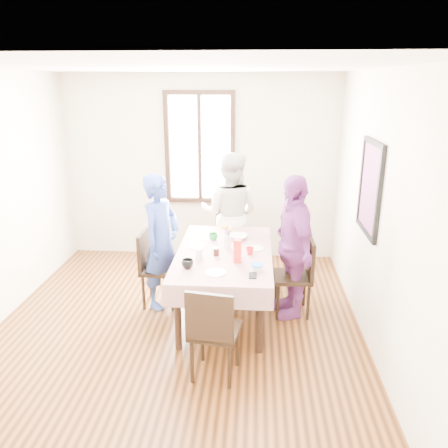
{
  "coord_description": "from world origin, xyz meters",
  "views": [
    {
      "loc": [
        0.82,
        -4.17,
        2.58
      ],
      "look_at": [
        0.49,
        0.39,
        1.1
      ],
      "focal_mm": 35.54,
      "sensor_mm": 36.0,
      "label": 1
    }
  ],
  "objects_px": {
    "chair_near": "(215,330)",
    "person_right": "(292,247)",
    "chair_far": "(230,242)",
    "person_left": "(161,242)",
    "dining_table": "(224,283)",
    "person_far": "(230,215)",
    "chair_right": "(292,277)",
    "chair_left": "(160,269)"
  },
  "relations": [
    {
      "from": "chair_near",
      "to": "person_right",
      "type": "bearing_deg",
      "value": 67.13
    },
    {
      "from": "chair_far",
      "to": "person_left",
      "type": "xyz_separation_m",
      "value": [
        -0.76,
        -0.99,
        0.34
      ]
    },
    {
      "from": "dining_table",
      "to": "person_far",
      "type": "height_order",
      "value": "person_far"
    },
    {
      "from": "dining_table",
      "to": "person_left",
      "type": "distance_m",
      "value": 0.88
    },
    {
      "from": "chair_right",
      "to": "person_left",
      "type": "distance_m",
      "value": 1.57
    },
    {
      "from": "dining_table",
      "to": "person_right",
      "type": "relative_size",
      "value": 1.02
    },
    {
      "from": "chair_near",
      "to": "chair_right",
      "type": "bearing_deg",
      "value": 66.43
    },
    {
      "from": "chair_left",
      "to": "person_left",
      "type": "xyz_separation_m",
      "value": [
        0.02,
        0.0,
        0.34
      ]
    },
    {
      "from": "chair_right",
      "to": "person_left",
      "type": "relative_size",
      "value": 0.57
    },
    {
      "from": "chair_far",
      "to": "person_far",
      "type": "bearing_deg",
      "value": 87.23
    },
    {
      "from": "dining_table",
      "to": "chair_right",
      "type": "height_order",
      "value": "chair_right"
    },
    {
      "from": "chair_far",
      "to": "person_left",
      "type": "distance_m",
      "value": 1.29
    },
    {
      "from": "dining_table",
      "to": "chair_near",
      "type": "xyz_separation_m",
      "value": [
        0.0,
        -1.15,
        0.08
      ]
    },
    {
      "from": "person_right",
      "to": "chair_near",
      "type": "bearing_deg",
      "value": -46.42
    },
    {
      "from": "chair_far",
      "to": "person_far",
      "type": "distance_m",
      "value": 0.4
    },
    {
      "from": "person_left",
      "to": "person_right",
      "type": "relative_size",
      "value": 0.97
    },
    {
      "from": "chair_left",
      "to": "chair_near",
      "type": "height_order",
      "value": "same"
    },
    {
      "from": "chair_far",
      "to": "dining_table",
      "type": "bearing_deg",
      "value": 87.23
    },
    {
      "from": "person_right",
      "to": "dining_table",
      "type": "bearing_deg",
      "value": -100.31
    },
    {
      "from": "person_right",
      "to": "person_left",
      "type": "bearing_deg",
      "value": -108.23
    },
    {
      "from": "dining_table",
      "to": "person_right",
      "type": "distance_m",
      "value": 0.88
    },
    {
      "from": "person_far",
      "to": "person_right",
      "type": "bearing_deg",
      "value": 135.99
    },
    {
      "from": "chair_left",
      "to": "chair_right",
      "type": "bearing_deg",
      "value": 87.11
    },
    {
      "from": "dining_table",
      "to": "chair_far",
      "type": "xyz_separation_m",
      "value": [
        0.0,
        1.15,
        0.08
      ]
    },
    {
      "from": "dining_table",
      "to": "person_left",
      "type": "bearing_deg",
      "value": 168.27
    },
    {
      "from": "person_left",
      "to": "person_right",
      "type": "bearing_deg",
      "value": -71.34
    },
    {
      "from": "person_far",
      "to": "chair_near",
      "type": "bearing_deg",
      "value": 100.93
    },
    {
      "from": "dining_table",
      "to": "chair_left",
      "type": "height_order",
      "value": "chair_left"
    },
    {
      "from": "dining_table",
      "to": "chair_right",
      "type": "relative_size",
      "value": 1.84
    },
    {
      "from": "person_far",
      "to": "chair_right",
      "type": "bearing_deg",
      "value": 136.72
    },
    {
      "from": "chair_left",
      "to": "chair_near",
      "type": "distance_m",
      "value": 1.52
    },
    {
      "from": "dining_table",
      "to": "person_far",
      "type": "bearing_deg",
      "value": 90.0
    },
    {
      "from": "person_far",
      "to": "person_right",
      "type": "distance_m",
      "value": 1.31
    },
    {
      "from": "chair_right",
      "to": "person_far",
      "type": "distance_m",
      "value": 1.38
    },
    {
      "from": "chair_right",
      "to": "chair_near",
      "type": "height_order",
      "value": "same"
    },
    {
      "from": "chair_left",
      "to": "chair_near",
      "type": "bearing_deg",
      "value": 31.67
    },
    {
      "from": "person_right",
      "to": "chair_far",
      "type": "bearing_deg",
      "value": -159.73
    },
    {
      "from": "chair_near",
      "to": "chair_left",
      "type": "bearing_deg",
      "value": 129.99
    },
    {
      "from": "chair_left",
      "to": "chair_right",
      "type": "xyz_separation_m",
      "value": [
        1.55,
        -0.1,
        0.0
      ]
    },
    {
      "from": "dining_table",
      "to": "chair_far",
      "type": "bearing_deg",
      "value": 90.0
    },
    {
      "from": "dining_table",
      "to": "person_far",
      "type": "relative_size",
      "value": 0.98
    },
    {
      "from": "chair_right",
      "to": "person_far",
      "type": "height_order",
      "value": "person_far"
    }
  ]
}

